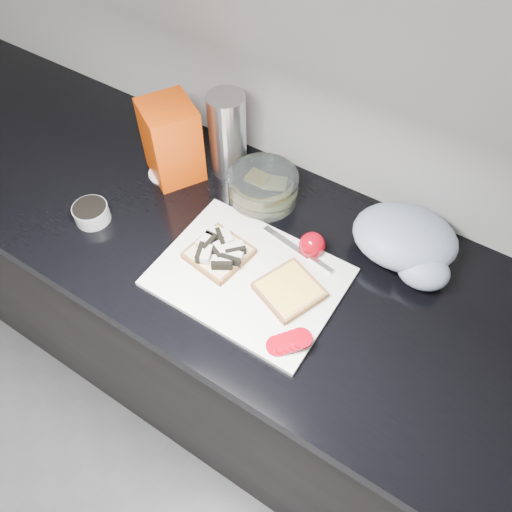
{
  "coord_description": "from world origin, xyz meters",
  "views": [
    {
      "loc": [
        0.46,
        0.6,
        1.82
      ],
      "look_at": [
        0.11,
        1.15,
        0.95
      ],
      "focal_mm": 35.0,
      "sensor_mm": 36.0,
      "label": 1
    }
  ],
  "objects_px": {
    "bread_bag": "(172,141)",
    "cutting_board": "(249,277)",
    "glass_bowl": "(263,187)",
    "steel_canister": "(228,135)"
  },
  "relations": [
    {
      "from": "bread_bag",
      "to": "cutting_board",
      "type": "bearing_deg",
      "value": 2.74
    },
    {
      "from": "glass_bowl",
      "to": "steel_canister",
      "type": "height_order",
      "value": "steel_canister"
    },
    {
      "from": "glass_bowl",
      "to": "steel_canister",
      "type": "relative_size",
      "value": 0.78
    },
    {
      "from": "bread_bag",
      "to": "steel_canister",
      "type": "relative_size",
      "value": 0.92
    },
    {
      "from": "cutting_board",
      "to": "glass_bowl",
      "type": "distance_m",
      "value": 0.25
    },
    {
      "from": "glass_bowl",
      "to": "steel_canister",
      "type": "distance_m",
      "value": 0.16
    },
    {
      "from": "cutting_board",
      "to": "glass_bowl",
      "type": "relative_size",
      "value": 2.29
    },
    {
      "from": "steel_canister",
      "to": "glass_bowl",
      "type": "bearing_deg",
      "value": -17.42
    },
    {
      "from": "cutting_board",
      "to": "bread_bag",
      "type": "bearing_deg",
      "value": 152.02
    },
    {
      "from": "cutting_board",
      "to": "steel_canister",
      "type": "distance_m",
      "value": 0.38
    }
  ]
}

